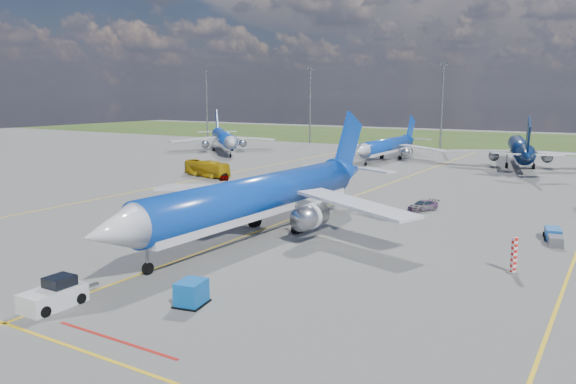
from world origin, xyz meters
The scene contains 17 objects.
ground centered at (0.00, 0.00, 0.00)m, with size 400.00×400.00×0.00m, color #565653.
grass_strip centered at (0.00, 150.00, 0.00)m, with size 400.00×80.00×0.01m, color #2D4719.
taxiway_lines centered at (0.17, 27.70, 0.01)m, with size 60.25×160.00×0.02m.
floodlight_masts centered at (10.00, 110.00, 12.56)m, with size 202.20×0.50×22.70m.
warning_post centered at (26.00, 8.00, 1.50)m, with size 0.50×0.50×3.00m, color red.
bg_jet_nw centered at (-55.08, 74.09, 0.00)m, with size 29.42×38.62×10.11m, color #0C3DAF, non-canonical shape.
bg_jet_nnw centered at (-12.80, 78.68, 0.00)m, with size 26.90×35.30×9.25m, color #0C3DAF, non-canonical shape.
bg_jet_n centered at (14.50, 81.74, 0.00)m, with size 30.55×40.10×10.50m, color #071B42, non-canonical shape.
main_airliner centered at (1.16, 7.33, 0.00)m, with size 34.92×45.83×12.00m, color #0C3DAF, non-canonical shape.
pushback_tug centered at (0.22, -16.41, 0.82)m, with size 2.28×6.01×2.03m.
uld_container centered at (8.09, -11.22, 0.86)m, with size 1.72×2.15×1.72m, color #0C57AE.
apron_bus centered at (-30.80, 37.72, 1.43)m, with size 2.41×10.30×2.87m, color #C49B0B.
service_car_a centered at (-25.95, 36.52, 0.61)m, with size 1.45×3.61×1.23m, color #999999.
service_car_b centered at (-14.85, 26.77, 0.62)m, with size 2.06×4.46×1.24m, color #999999.
service_car_c centered at (11.60, 28.87, 0.64)m, with size 1.78×4.38×1.27m, color #999999.
baggage_tug_w centered at (27.66, 20.73, 0.54)m, with size 2.34×5.29×1.15m.
baggage_tug_c centered at (-17.24, 52.10, 0.48)m, with size 1.45×4.62×1.02m.
Camera 1 is at (33.25, -39.58, 14.50)m, focal length 35.00 mm.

